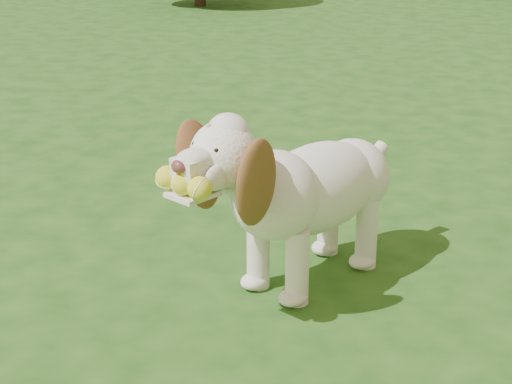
% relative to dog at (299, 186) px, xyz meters
% --- Properties ---
extents(ground, '(80.00, 80.00, 0.00)m').
position_rel_dog_xyz_m(ground, '(0.46, -0.37, -0.42)').
color(ground, '#1B4313').
rests_on(ground, ground).
extents(dog, '(0.73, 1.17, 0.79)m').
position_rel_dog_xyz_m(dog, '(0.00, 0.00, 0.00)').
color(dog, white).
rests_on(dog, ground).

